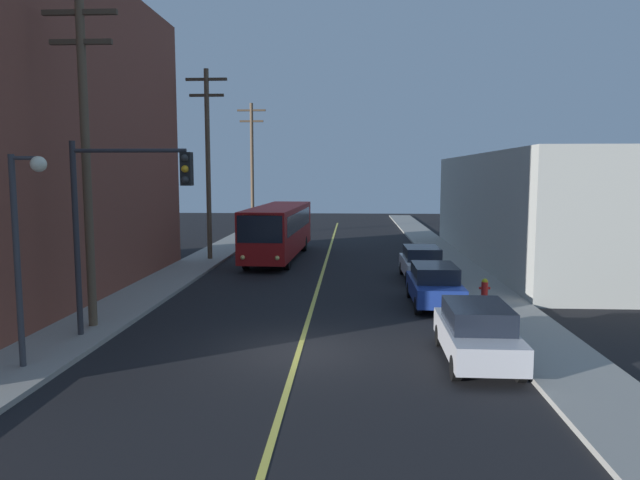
# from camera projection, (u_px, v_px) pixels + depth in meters

# --- Properties ---
(ground_plane) EXTENTS (120.00, 120.00, 0.00)m
(ground_plane) POSITION_uv_depth(u_px,v_px,m) (299.00, 351.00, 17.20)
(ground_plane) COLOR black
(sidewalk_left) EXTENTS (2.50, 90.00, 0.15)m
(sidewalk_left) POSITION_uv_depth(u_px,v_px,m) (164.00, 283.00, 27.51)
(sidewalk_left) COLOR gray
(sidewalk_left) RESTS_ON ground
(sidewalk_right) EXTENTS (2.50, 90.00, 0.15)m
(sidewalk_right) POSITION_uv_depth(u_px,v_px,m) (478.00, 286.00, 26.72)
(sidewalk_right) COLOR gray
(sidewalk_right) RESTS_ON ground
(lane_stripe_center) EXTENTS (0.16, 60.00, 0.01)m
(lane_stripe_center) POSITION_uv_depth(u_px,v_px,m) (324.00, 269.00, 32.08)
(lane_stripe_center) COLOR #D8CC4C
(lane_stripe_center) RESTS_ON ground
(building_right_warehouse) EXTENTS (12.00, 24.51, 6.26)m
(building_right_warehouse) POSITION_uv_depth(u_px,v_px,m) (576.00, 209.00, 34.19)
(building_right_warehouse) COLOR #B2B2A8
(building_right_warehouse) RESTS_ON ground
(city_bus) EXTENTS (3.01, 12.23, 3.20)m
(city_bus) POSITION_uv_depth(u_px,v_px,m) (279.00, 229.00, 35.84)
(city_bus) COLOR maroon
(city_bus) RESTS_ON ground
(parked_car_silver) EXTENTS (1.87, 4.43, 1.62)m
(parked_car_silver) POSITION_uv_depth(u_px,v_px,m) (477.00, 332.00, 16.13)
(parked_car_silver) COLOR #B7B7BC
(parked_car_silver) RESTS_ON ground
(parked_car_blue) EXTENTS (1.82, 4.40, 1.62)m
(parked_car_blue) POSITION_uv_depth(u_px,v_px,m) (434.00, 285.00, 23.06)
(parked_car_blue) COLOR navy
(parked_car_blue) RESTS_ON ground
(parked_car_white) EXTENTS (1.86, 4.42, 1.62)m
(parked_car_white) POSITION_uv_depth(u_px,v_px,m) (422.00, 263.00, 28.75)
(parked_car_white) COLOR silver
(parked_car_white) RESTS_ON ground
(utility_pole_near) EXTENTS (2.40, 0.28, 10.63)m
(utility_pole_near) POSITION_uv_depth(u_px,v_px,m) (86.00, 148.00, 18.93)
(utility_pole_near) COLOR brown
(utility_pole_near) RESTS_ON sidewalk_left
(utility_pole_mid) EXTENTS (2.40, 0.28, 11.00)m
(utility_pole_mid) POSITION_uv_depth(u_px,v_px,m) (208.00, 156.00, 34.34)
(utility_pole_mid) COLOR brown
(utility_pole_mid) RESTS_ON sidewalk_left
(utility_pole_far) EXTENTS (2.40, 0.28, 10.90)m
(utility_pole_far) POSITION_uv_depth(u_px,v_px,m) (252.00, 162.00, 50.03)
(utility_pole_far) COLOR brown
(utility_pole_far) RESTS_ON sidewalk_left
(traffic_signal_left_corner) EXTENTS (3.75, 0.48, 6.00)m
(traffic_signal_left_corner) POSITION_uv_depth(u_px,v_px,m) (124.00, 202.00, 17.92)
(traffic_signal_left_corner) COLOR #2D2D33
(traffic_signal_left_corner) RESTS_ON sidewalk_left
(street_lamp_left) EXTENTS (0.98, 0.40, 5.50)m
(street_lamp_left) POSITION_uv_depth(u_px,v_px,m) (24.00, 230.00, 15.01)
(street_lamp_left) COLOR #38383D
(street_lamp_left) RESTS_ON sidewalk_left
(fire_hydrant) EXTENTS (0.44, 0.26, 0.84)m
(fire_hydrant) POSITION_uv_depth(u_px,v_px,m) (485.00, 288.00, 23.60)
(fire_hydrant) COLOR red
(fire_hydrant) RESTS_ON sidewalk_right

